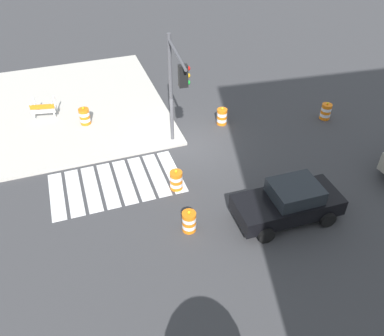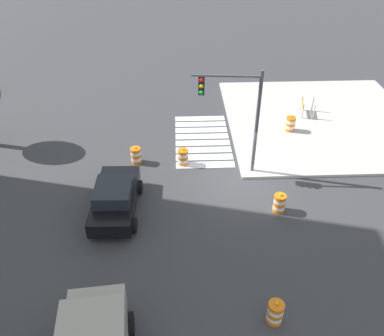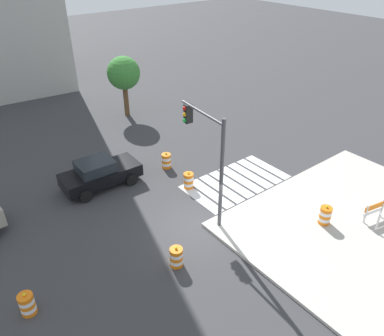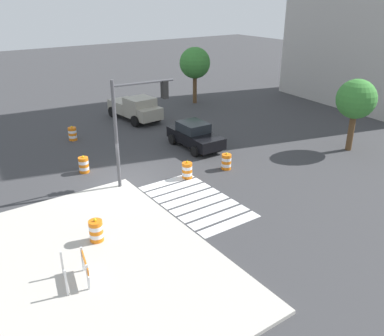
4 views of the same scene
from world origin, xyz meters
name	(u,v)px [view 2 (image 2 of 4)]	position (x,y,z in m)	size (l,w,h in m)	color
ground_plane	(242,179)	(0.00, 0.00, 0.00)	(120.00, 120.00, 0.00)	#38383A
sidewalk_corner	(321,120)	(6.00, -6.00, 0.07)	(12.00, 12.00, 0.15)	#BCB7AD
crosswalk_stripes	(202,140)	(4.00, 1.80, 0.01)	(5.85, 3.20, 0.02)	silver
sports_car	(115,198)	(-2.22, 6.17, 0.81)	(4.34, 2.22, 1.63)	black
traffic_barrel_near_corner	(183,157)	(1.52, 3.00, 0.45)	(0.56, 0.56, 1.02)	orange
traffic_barrel_crosswalk_end	(136,155)	(1.80, 5.55, 0.45)	(0.56, 0.56, 1.02)	orange
traffic_barrel_median_near	(275,312)	(-8.16, 0.06, 0.45)	(0.56, 0.56, 1.02)	orange
traffic_barrel_median_far	(279,203)	(-2.46, -1.35, 0.45)	(0.56, 0.56, 1.02)	orange
traffic_barrel_on_sidewalk	(290,124)	(4.66, -3.58, 0.60)	(0.56, 0.56, 1.02)	orange
construction_barricade	(305,106)	(6.72, -5.00, 0.72)	(1.37, 1.01, 1.00)	silver
traffic_light_pole	(235,105)	(0.69, 0.53, 3.91)	(0.53, 3.28, 5.50)	#4C4C51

